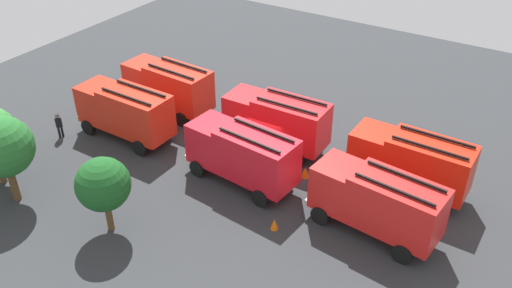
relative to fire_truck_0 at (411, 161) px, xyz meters
name	(u,v)px	position (x,y,z in m)	size (l,w,h in m)	color
ground_plane	(256,162)	(9.26, 2.31, -2.15)	(55.49, 55.49, 0.00)	#2D3033
fire_truck_0	(411,161)	(0.00, 0.00, 0.00)	(7.24, 2.85, 3.88)	red
fire_truck_1	(277,119)	(9.08, 0.04, 0.00)	(7.24, 2.85, 3.88)	red
fire_truck_2	(168,85)	(18.42, -0.06, 0.00)	(7.31, 3.04, 3.88)	red
fire_truck_3	(377,200)	(0.30, 4.55, 0.00)	(7.41, 3.33, 3.88)	red
fire_truck_4	(242,153)	(8.82, 4.56, 0.00)	(7.39, 3.27, 3.88)	red
fire_truck_5	(125,110)	(18.47, 4.44, 0.00)	(7.23, 2.82, 3.88)	red
firefighter_0	(59,124)	(22.49, 6.93, -1.14)	(0.41, 0.48, 1.79)	black
firefighter_1	(252,146)	(9.73, 2.10, -1.19)	(0.46, 0.31, 1.71)	black
tree_0	(103,185)	(12.62, 12.03, 0.90)	(2.93, 2.93, 4.53)	brown
tree_1	(2,147)	(19.23, 13.07, 1.52)	(3.52, 3.52, 5.46)	brown
traffic_cone_0	(230,151)	(11.17, 2.48, -1.86)	(0.41, 0.41, 0.58)	#F2600C
traffic_cone_1	(305,172)	(5.79, 2.05, -1.79)	(0.51, 0.51, 0.73)	#F2600C
traffic_cone_2	(274,224)	(4.98, 7.24, -1.82)	(0.47, 0.47, 0.66)	#F2600C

